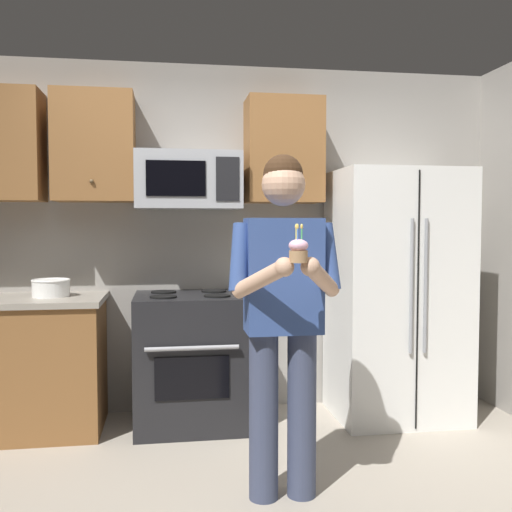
% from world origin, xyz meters
% --- Properties ---
extents(wall_back, '(4.40, 0.10, 2.60)m').
position_xyz_m(wall_back, '(0.00, 1.75, 1.30)').
color(wall_back, gray).
rests_on(wall_back, ground).
extents(oven_range, '(0.76, 0.70, 0.93)m').
position_xyz_m(oven_range, '(-0.15, 1.36, 0.46)').
color(oven_range, black).
rests_on(oven_range, ground).
extents(microwave, '(0.74, 0.41, 0.40)m').
position_xyz_m(microwave, '(-0.15, 1.48, 1.72)').
color(microwave, '#9EA0A5').
extents(refrigerator, '(0.90, 0.75, 1.80)m').
position_xyz_m(refrigerator, '(1.35, 1.32, 0.90)').
color(refrigerator, white).
rests_on(refrigerator, ground).
extents(cabinet_row_upper, '(2.78, 0.36, 0.76)m').
position_xyz_m(cabinet_row_upper, '(-0.72, 1.53, 1.95)').
color(cabinet_row_upper, brown).
extents(bowl_large_white, '(0.26, 0.26, 0.12)m').
position_xyz_m(bowl_large_white, '(-1.09, 1.40, 0.98)').
color(bowl_large_white, white).
rests_on(bowl_large_white, counter_left).
extents(person, '(0.60, 0.48, 1.76)m').
position_xyz_m(person, '(0.28, 0.19, 1.00)').
color(person, '#383F59').
rests_on(person, ground).
extents(cupcake, '(0.09, 0.09, 0.17)m').
position_xyz_m(cupcake, '(0.28, -0.14, 1.29)').
color(cupcake, '#A87F56').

